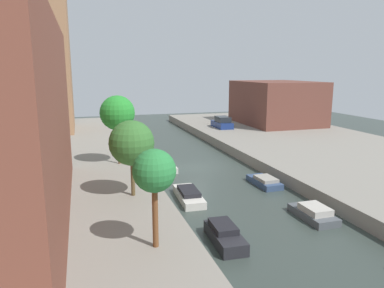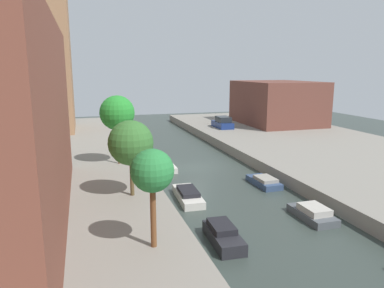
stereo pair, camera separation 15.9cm
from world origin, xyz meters
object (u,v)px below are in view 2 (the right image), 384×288
object	(u,v)px
low_block_right	(277,103)
moored_boat_left_4	(146,150)
street_tree_2	(117,113)
moored_boat_right_1	(313,213)
street_tree_1	(131,143)
street_tree_0	(152,172)
parked_car	(223,123)
moored_boat_left_3	(165,167)
apartment_tower_far	(30,59)
moored_boat_right_2	(264,182)
moored_boat_left_1	(223,235)
moored_boat_left_2	(188,195)
moored_boat_left_5	(136,139)

from	to	relation	value
low_block_right	moored_boat_left_4	xyz separation A→B (m)	(-21.53, -9.76, -3.83)
low_block_right	moored_boat_left_4	bearing A→B (deg)	-155.62
street_tree_2	moored_boat_right_1	xyz separation A→B (m)	(10.38, -13.21, -5.05)
street_tree_1	street_tree_2	distance (m)	8.57
street_tree_0	moored_boat_right_1	size ratio (longest dim) A/B	1.37
low_block_right	parked_car	size ratio (longest dim) A/B	2.96
low_block_right	street_tree_0	world-z (taller)	low_block_right
moored_boat_left_3	street_tree_2	bearing A→B (deg)	-175.29
low_block_right	street_tree_0	size ratio (longest dim) A/B	2.76
low_block_right	street_tree_1	bearing A→B (deg)	-134.13
moored_boat_right_1	moored_boat_left_3	bearing A→B (deg)	114.83
apartment_tower_far	moored_boat_right_1	world-z (taller)	apartment_tower_far
apartment_tower_far	moored_boat_right_2	distance (m)	34.70
moored_boat_left_1	moored_boat_left_3	bearing A→B (deg)	89.33
low_block_right	street_tree_0	xyz separation A→B (m)	(-25.12, -33.19, 0.42)
street_tree_1	moored_boat_right_1	world-z (taller)	street_tree_1
street_tree_2	parked_car	size ratio (longest dim) A/B	1.37
street_tree_1	moored_boat_right_1	size ratio (longest dim) A/B	1.47
apartment_tower_far	moored_boat_left_3	distance (m)	26.00
apartment_tower_far	moored_boat_right_2	bearing A→B (deg)	-53.95
street_tree_1	street_tree_0	bearing A→B (deg)	-90.00
moored_boat_left_2	moored_boat_right_1	xyz separation A→B (m)	(6.41, -5.42, 0.02)
apartment_tower_far	moored_boat_left_5	bearing A→B (deg)	-26.78
low_block_right	moored_boat_left_5	bearing A→B (deg)	-171.80
street_tree_2	moored_boat_left_4	distance (m)	9.83
moored_boat_right_1	moored_boat_right_2	world-z (taller)	moored_boat_right_1
parked_car	moored_boat_left_5	world-z (taller)	parked_car
low_block_right	moored_boat_left_3	distance (m)	27.33
low_block_right	moored_boat_right_1	distance (m)	34.16
low_block_right	moored_boat_right_1	bearing A→B (deg)	-115.74
parked_car	street_tree_2	bearing A→B (deg)	-134.92
low_block_right	moored_boat_right_2	world-z (taller)	low_block_right
moored_boat_left_4	street_tree_2	bearing A→B (deg)	-115.26
street_tree_0	moored_boat_left_4	xyz separation A→B (m)	(3.59, 23.44, -4.25)
moored_boat_left_3	moored_boat_right_2	xyz separation A→B (m)	(6.56, -6.72, 0.06)
street_tree_1	moored_boat_left_3	bearing A→B (deg)	65.12
low_block_right	street_tree_2	world-z (taller)	low_block_right
apartment_tower_far	moored_boat_left_2	bearing A→B (deg)	-65.55
moored_boat_left_2	moored_boat_left_5	xyz separation A→B (m)	(-0.50, 22.04, 0.07)
apartment_tower_far	low_block_right	size ratio (longest dim) A/B	1.47
moored_boat_right_2	moored_boat_left_3	bearing A→B (deg)	134.32
parked_car	street_tree_0	bearing A→B (deg)	-116.61
street_tree_1	parked_car	bearing A→B (deg)	56.96
street_tree_0	moored_boat_left_1	size ratio (longest dim) A/B	1.31
street_tree_0	moored_boat_left_5	distance (m)	30.56
moored_boat_left_1	street_tree_1	bearing A→B (deg)	123.05
moored_boat_left_4	moored_boat_right_1	distance (m)	21.90
street_tree_2	moored_boat_left_4	xyz separation A→B (m)	(3.59, 7.61, -5.09)
apartment_tower_far	moored_boat_right_1	bearing A→B (deg)	-60.25
moored_boat_right_2	apartment_tower_far	bearing A→B (deg)	126.05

